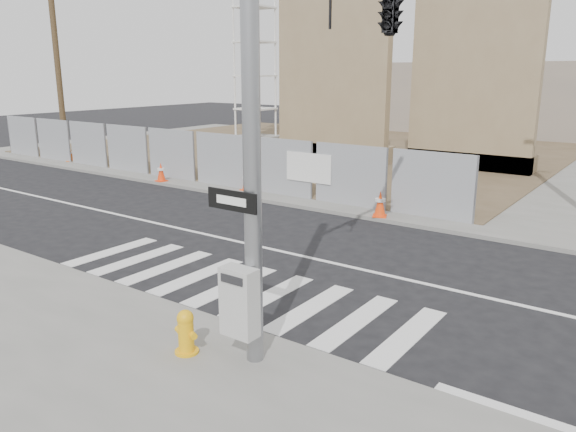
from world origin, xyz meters
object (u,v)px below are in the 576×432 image
Objects in this scene: signal_pole at (351,49)px; traffic_cone_c at (246,181)px; fire_hydrant at (186,332)px; traffic_cone_a at (70,155)px; traffic_cone_d at (380,204)px; traffic_cone_b at (161,172)px.

signal_pole reaches higher than traffic_cone_c.
fire_hydrant is 1.07× the size of traffic_cone_a.
traffic_cone_d reaches higher than traffic_cone_a.
traffic_cone_b is at bearing 180.00° from traffic_cone_d.
signal_pole is 7.95m from traffic_cone_d.
traffic_cone_b is (7.49, -0.91, 0.04)m from traffic_cone_a.
traffic_cone_b reaches higher than traffic_cone_a.
traffic_cone_d is at bearing 110.90° from signal_pole.
traffic_cone_c is at bearing -1.31° from traffic_cone_a.
traffic_cone_a is at bearing 173.07° from traffic_cone_b.
traffic_cone_a is 7.54m from traffic_cone_b.
traffic_cone_c is (11.39, -0.26, 0.03)m from traffic_cone_a.
traffic_cone_c reaches higher than fire_hydrant.
traffic_cone_b reaches higher than traffic_cone_c.
traffic_cone_b reaches higher than fire_hydrant.
traffic_cone_d reaches higher than traffic_cone_b.
traffic_cone_a is 11.40m from traffic_cone_c.
signal_pole is 10.46× the size of traffic_cone_a.
traffic_cone_b is (-12.10, 6.27, -4.29)m from signal_pole.
traffic_cone_a is at bearing 175.43° from fire_hydrant.
traffic_cone_d is (9.71, -0.00, 0.02)m from traffic_cone_b.
traffic_cone_a is 0.89× the size of traffic_cone_b.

